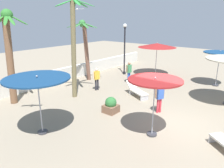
# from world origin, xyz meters

# --- Properties ---
(ground_plane) EXTENTS (56.00, 56.00, 0.00)m
(ground_plane) POSITION_xyz_m (0.00, 0.00, 0.00)
(ground_plane) COLOR gray
(boundary_wall) EXTENTS (25.20, 0.30, 1.03)m
(boundary_wall) POSITION_xyz_m (0.00, 9.79, 0.52)
(boundary_wall) COLOR silver
(boundary_wall) RESTS_ON ground_plane
(patio_umbrella_0) EXTENTS (2.65, 2.65, 2.58)m
(patio_umbrella_0) POSITION_xyz_m (-3.93, 4.14, 2.35)
(patio_umbrella_0) COLOR #333338
(patio_umbrella_0) RESTS_ON ground_plane
(patio_umbrella_1) EXTENTS (2.24, 2.24, 2.61)m
(patio_umbrella_1) POSITION_xyz_m (7.99, 0.01, 2.30)
(patio_umbrella_1) COLOR #333338
(patio_umbrella_1) RESTS_ON ground_plane
(patio_umbrella_2) EXTENTS (3.17, 3.17, 2.83)m
(patio_umbrella_2) POSITION_xyz_m (7.84, 4.85, 2.59)
(patio_umbrella_2) COLOR #333338
(patio_umbrella_2) RESTS_ON ground_plane
(patio_umbrella_3) EXTENTS (2.16, 2.16, 2.56)m
(patio_umbrella_3) POSITION_xyz_m (-1.16, 0.35, 2.30)
(patio_umbrella_3) COLOR #333338
(patio_umbrella_3) RESTS_ON ground_plane
(palm_tree_0) EXTENTS (2.12, 2.12, 5.24)m
(palm_tree_0) POSITION_xyz_m (-2.79, 8.42, 3.22)
(palm_tree_0) COLOR brown
(palm_tree_0) RESTS_ON ground_plane
(palm_tree_2) EXTENTS (2.44, 2.26, 4.66)m
(palm_tree_2) POSITION_xyz_m (3.07, 8.46, 2.92)
(palm_tree_2) COLOR brown
(palm_tree_2) RESTS_ON ground_plane
(palm_tree_3) EXTENTS (2.43, 2.22, 5.97)m
(palm_tree_3) POSITION_xyz_m (0.15, 6.43, 3.66)
(palm_tree_3) COLOR brown
(palm_tree_3) RESTS_ON ground_plane
(lamp_post_0) EXTENTS (0.32, 0.32, 4.33)m
(lamp_post_0) POSITION_xyz_m (6.59, 7.27, 2.42)
(lamp_post_0) COLOR black
(lamp_post_0) RESTS_ON ground_plane
(lounge_chair_1) EXTENTS (1.32, 1.93, 0.84)m
(lounge_chair_1) POSITION_xyz_m (2.49, 3.40, 0.40)
(lounge_chair_1) COLOR #B7B7BC
(lounge_chair_1) RESTS_ON ground_plane
(guest_0) EXTENTS (0.51, 0.38, 1.54)m
(guest_0) POSITION_xyz_m (1.10, 1.16, 0.93)
(guest_0) COLOR #D8333F
(guest_0) RESTS_ON ground_plane
(guest_2) EXTENTS (0.54, 0.34, 1.55)m
(guest_2) POSITION_xyz_m (1.80, 6.19, 0.93)
(guest_2) COLOR #26262D
(guest_2) RESTS_ON ground_plane
(guest_3) EXTENTS (0.56, 0.27, 1.61)m
(guest_3) POSITION_xyz_m (4.65, 5.46, 0.97)
(guest_3) COLOR #3359B2
(guest_3) RESTS_ON ground_plane
(seagull_1) EXTENTS (1.08, 0.78, 0.15)m
(seagull_1) POSITION_xyz_m (4.73, 10.99, 5.52)
(seagull_1) COLOR white
(planter) EXTENTS (0.70, 0.70, 0.85)m
(planter) POSITION_xyz_m (-0.45, 3.15, 0.38)
(planter) COLOR brown
(planter) RESTS_ON ground_plane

